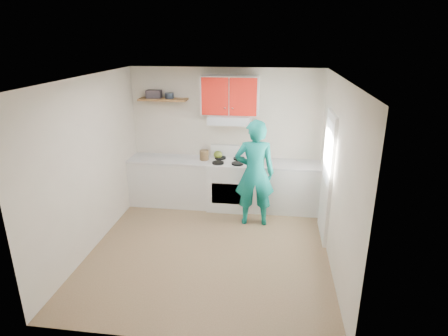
# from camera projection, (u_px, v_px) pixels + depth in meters

# --- Properties ---
(floor) EXTENTS (3.80, 3.80, 0.00)m
(floor) POSITION_uv_depth(u_px,v_px,m) (210.00, 249.00, 5.83)
(floor) COLOR brown
(floor) RESTS_ON ground
(ceiling) EXTENTS (3.60, 3.80, 0.04)m
(ceiling) POSITION_uv_depth(u_px,v_px,m) (207.00, 78.00, 4.97)
(ceiling) COLOR white
(ceiling) RESTS_ON floor
(back_wall) EXTENTS (3.60, 0.04, 2.60)m
(back_wall) POSITION_uv_depth(u_px,v_px,m) (226.00, 137.00, 7.18)
(back_wall) COLOR beige
(back_wall) RESTS_ON floor
(front_wall) EXTENTS (3.60, 0.04, 2.60)m
(front_wall) POSITION_uv_depth(u_px,v_px,m) (175.00, 236.00, 3.63)
(front_wall) COLOR beige
(front_wall) RESTS_ON floor
(left_wall) EXTENTS (0.04, 3.80, 2.60)m
(left_wall) POSITION_uv_depth(u_px,v_px,m) (91.00, 165.00, 5.63)
(left_wall) COLOR beige
(left_wall) RESTS_ON floor
(right_wall) EXTENTS (0.04, 3.80, 2.60)m
(right_wall) POSITION_uv_depth(u_px,v_px,m) (337.00, 176.00, 5.17)
(right_wall) COLOR beige
(right_wall) RESTS_ON floor
(door) EXTENTS (0.05, 0.85, 2.05)m
(door) POSITION_uv_depth(u_px,v_px,m) (327.00, 177.00, 5.92)
(door) COLOR white
(door) RESTS_ON floor
(door_glass) EXTENTS (0.01, 0.55, 0.95)m
(door_glass) POSITION_uv_depth(u_px,v_px,m) (328.00, 151.00, 5.78)
(door_glass) COLOR white
(door_glass) RESTS_ON door
(counter_left) EXTENTS (1.52, 0.60, 0.90)m
(counter_left) POSITION_uv_depth(u_px,v_px,m) (171.00, 181.00, 7.31)
(counter_left) COLOR silver
(counter_left) RESTS_ON floor
(counter_right) EXTENTS (1.32, 0.60, 0.90)m
(counter_right) POSITION_uv_depth(u_px,v_px,m) (284.00, 187.00, 7.04)
(counter_right) COLOR silver
(counter_right) RESTS_ON floor
(stove) EXTENTS (0.76, 0.65, 0.92)m
(stove) POSITION_uv_depth(u_px,v_px,m) (229.00, 184.00, 7.14)
(stove) COLOR white
(stove) RESTS_ON floor
(range_hood) EXTENTS (0.76, 0.44, 0.15)m
(range_hood) POSITION_uv_depth(u_px,v_px,m) (230.00, 119.00, 6.83)
(range_hood) COLOR silver
(range_hood) RESTS_ON back_wall
(upper_cabinets) EXTENTS (1.02, 0.33, 0.70)m
(upper_cabinets) POSITION_uv_depth(u_px,v_px,m) (230.00, 95.00, 6.74)
(upper_cabinets) COLOR red
(upper_cabinets) RESTS_ON back_wall
(shelf) EXTENTS (0.90, 0.30, 0.04)m
(shelf) POSITION_uv_depth(u_px,v_px,m) (163.00, 99.00, 6.94)
(shelf) COLOR brown
(shelf) RESTS_ON back_wall
(books) EXTENTS (0.29, 0.22, 0.14)m
(books) POSITION_uv_depth(u_px,v_px,m) (154.00, 94.00, 6.97)
(books) COLOR #3A333A
(books) RESTS_ON shelf
(tin) EXTENTS (0.20, 0.20, 0.10)m
(tin) POSITION_uv_depth(u_px,v_px,m) (169.00, 96.00, 6.92)
(tin) COLOR #333D4C
(tin) RESTS_ON shelf
(kettle) EXTENTS (0.19, 0.19, 0.15)m
(kettle) POSITION_uv_depth(u_px,v_px,m) (218.00, 155.00, 7.15)
(kettle) COLOR olive
(kettle) RESTS_ON stove
(crock) EXTENTS (0.20, 0.20, 0.21)m
(crock) POSITION_uv_depth(u_px,v_px,m) (204.00, 156.00, 7.05)
(crock) COLOR brown
(crock) RESTS_ON counter_left
(cutting_board) EXTENTS (0.36, 0.30, 0.02)m
(cutting_board) POSITION_uv_depth(u_px,v_px,m) (266.00, 164.00, 6.88)
(cutting_board) COLOR olive
(cutting_board) RESTS_ON counter_right
(silicone_mat) EXTENTS (0.38, 0.34, 0.01)m
(silicone_mat) POSITION_uv_depth(u_px,v_px,m) (310.00, 165.00, 6.84)
(silicone_mat) COLOR red
(silicone_mat) RESTS_ON counter_right
(person) EXTENTS (0.71, 0.50, 1.86)m
(person) POSITION_uv_depth(u_px,v_px,m) (255.00, 173.00, 6.35)
(person) COLOR #0C7369
(person) RESTS_ON floor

